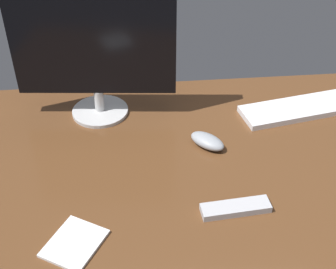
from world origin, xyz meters
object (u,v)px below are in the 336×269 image
at_px(computer_mouse, 207,141).
at_px(monitor, 94,50).
at_px(tv_remote, 236,208).
at_px(notepad, 75,243).
at_px(keyboard, 303,108).

bearing_deg(computer_mouse, monitor, -167.38).
bearing_deg(tv_remote, computer_mouse, 91.14).
relative_size(tv_remote, notepad, 1.31).
relative_size(computer_mouse, notepad, 0.84).
xyz_separation_m(keyboard, notepad, (-0.71, -0.49, -0.01)).
relative_size(keyboard, notepad, 3.07).
xyz_separation_m(computer_mouse, tv_remote, (0.03, -0.26, -0.01)).
relative_size(keyboard, computer_mouse, 3.66).
distance_m(keyboard, tv_remote, 0.52).
bearing_deg(keyboard, notepad, -156.28).
bearing_deg(keyboard, computer_mouse, -166.53).
height_order(computer_mouse, tv_remote, computer_mouse).
relative_size(monitor, notepad, 3.66).
height_order(keyboard, tv_remote, same).
distance_m(keyboard, notepad, 0.86).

